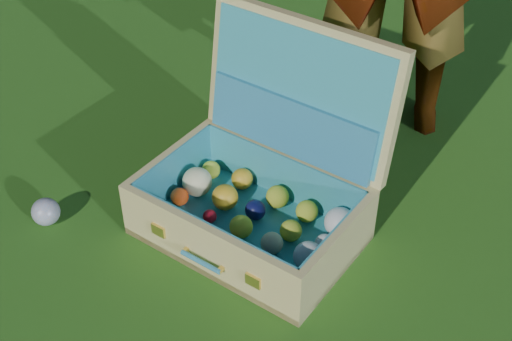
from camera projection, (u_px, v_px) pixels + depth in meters
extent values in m
plane|color=#215114|center=(236.00, 246.00, 1.90)|extent=(60.00, 60.00, 0.00)
sphere|color=teal|center=(46.00, 212.00, 1.94)|extent=(0.08, 0.08, 0.08)
cube|color=tan|center=(249.00, 233.00, 1.92)|extent=(0.65, 0.55, 0.02)
cube|color=tan|center=(207.00, 252.00, 1.76)|extent=(0.53, 0.22, 0.17)
cube|color=tan|center=(286.00, 178.00, 1.99)|extent=(0.53, 0.22, 0.17)
cube|color=tan|center=(171.00, 175.00, 2.00)|extent=(0.14, 0.32, 0.17)
cube|color=tan|center=(337.00, 255.00, 1.76)|extent=(0.14, 0.32, 0.17)
cube|color=teal|center=(249.00, 229.00, 1.91)|extent=(0.60, 0.49, 0.01)
cube|color=teal|center=(210.00, 246.00, 1.77)|extent=(0.49, 0.19, 0.15)
cube|color=teal|center=(283.00, 177.00, 1.97)|extent=(0.49, 0.19, 0.15)
cube|color=teal|center=(174.00, 174.00, 1.99)|extent=(0.12, 0.31, 0.15)
cube|color=teal|center=(333.00, 250.00, 1.75)|extent=(0.12, 0.31, 0.15)
cube|color=tan|center=(300.00, 88.00, 1.86)|extent=(0.56, 0.29, 0.37)
cube|color=teal|center=(297.00, 90.00, 1.84)|extent=(0.51, 0.24, 0.33)
cube|color=teal|center=(290.00, 127.00, 1.89)|extent=(0.48, 0.22, 0.16)
cube|color=#F2C659|center=(158.00, 231.00, 1.82)|extent=(0.04, 0.02, 0.03)
cube|color=#F2C659|center=(253.00, 281.00, 1.69)|extent=(0.04, 0.02, 0.03)
cylinder|color=teal|center=(201.00, 262.00, 1.76)|extent=(0.12, 0.06, 0.01)
cube|color=#F2C659|center=(185.00, 251.00, 1.79)|extent=(0.02, 0.02, 0.01)
cube|color=#F2C659|center=(221.00, 270.00, 1.74)|extent=(0.02, 0.02, 0.01)
sphere|color=#CAD233|center=(161.00, 214.00, 1.91)|extent=(0.07, 0.07, 0.07)
sphere|color=#FF4E15|center=(192.00, 229.00, 1.87)|extent=(0.05, 0.05, 0.05)
sphere|color=#FF4E15|center=(221.00, 245.00, 1.82)|extent=(0.06, 0.06, 0.06)
sphere|color=#0D1143|center=(260.00, 263.00, 1.76)|extent=(0.07, 0.07, 0.07)
sphere|color=red|center=(291.00, 287.00, 1.72)|extent=(0.04, 0.04, 0.04)
sphere|color=#FF4E15|center=(180.00, 197.00, 1.97)|extent=(0.05, 0.05, 0.05)
sphere|color=red|center=(210.00, 216.00, 1.92)|extent=(0.04, 0.04, 0.04)
sphere|color=#CAD233|center=(241.00, 227.00, 1.87)|extent=(0.06, 0.06, 0.06)
sphere|color=beige|center=(272.00, 243.00, 1.83)|extent=(0.06, 0.06, 0.06)
sphere|color=silver|center=(308.00, 256.00, 1.78)|extent=(0.08, 0.08, 0.08)
sphere|color=beige|center=(197.00, 182.00, 2.00)|extent=(0.08, 0.08, 0.08)
sphere|color=#C28E19|center=(225.00, 197.00, 1.96)|extent=(0.07, 0.07, 0.07)
sphere|color=#0D1143|center=(255.00, 210.00, 1.93)|extent=(0.06, 0.06, 0.06)
sphere|color=#CAD233|center=(291.00, 231.00, 1.86)|extent=(0.06, 0.06, 0.06)
sphere|color=silver|center=(325.00, 244.00, 1.83)|extent=(0.05, 0.05, 0.05)
sphere|color=#CAD233|center=(211.00, 170.00, 2.06)|extent=(0.05, 0.05, 0.05)
sphere|color=#C28E19|center=(242.00, 179.00, 2.03)|extent=(0.06, 0.06, 0.06)
sphere|color=#CAD233|center=(277.00, 197.00, 1.96)|extent=(0.06, 0.06, 0.06)
sphere|color=#CAD233|center=(307.00, 211.00, 1.92)|extent=(0.06, 0.06, 0.06)
sphere|color=silver|center=(340.00, 222.00, 1.87)|extent=(0.08, 0.08, 0.08)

